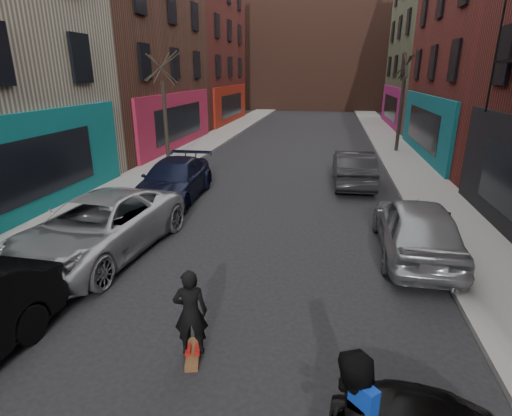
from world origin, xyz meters
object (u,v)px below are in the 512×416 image
at_px(parked_right_far, 416,227).
at_px(parked_right_end, 353,168).
at_px(tree_right_far, 403,93).
at_px(parked_left_far, 98,227).
at_px(tree_left_far, 164,100).
at_px(skateboard, 193,354).
at_px(parked_left_end, 174,180).
at_px(skateboarder, 191,313).

height_order(parked_right_far, parked_right_end, parked_right_far).
bearing_deg(parked_right_far, tree_right_far, -95.31).
bearing_deg(parked_left_far, parked_right_end, 55.56).
relative_size(tree_left_far, skateboard, 8.12).
xyz_separation_m(parked_right_far, skateboard, (-4.51, -5.00, -0.76)).
height_order(tree_left_far, parked_right_far, tree_left_far).
distance_m(parked_right_far, skateboard, 6.77).
xyz_separation_m(parked_left_end, skateboard, (3.70, -8.59, -0.70)).
distance_m(tree_left_far, parked_left_far, 11.23).
xyz_separation_m(tree_right_far, skateboard, (-6.20, -20.14, -3.48)).
distance_m(parked_left_far, parked_left_end, 5.11).
distance_m(tree_left_far, skateboarder, 15.64).
relative_size(parked_left_far, skateboard, 7.16).
bearing_deg(tree_right_far, skateboarder, -107.10).
bearing_deg(tree_right_far, tree_left_far, -154.18).
height_order(tree_left_far, tree_right_far, tree_right_far).
distance_m(tree_right_far, parked_left_end, 15.46).
height_order(parked_left_far, skateboard, parked_left_far).
height_order(parked_right_far, skateboard, parked_right_far).
height_order(tree_right_far, parked_left_end, tree_right_far).
xyz_separation_m(parked_left_far, parked_right_end, (6.99, 8.49, -0.04)).
distance_m(parked_left_end, parked_right_end, 7.68).
bearing_deg(parked_right_far, skateboard, 48.93).
xyz_separation_m(parked_left_far, skateboarder, (3.80, -3.48, 0.09)).
relative_size(tree_right_far, parked_right_end, 1.48).
xyz_separation_m(tree_left_far, parked_right_far, (10.72, -9.14, -2.57)).
xyz_separation_m(skateboard, skateboarder, (-0.00, 0.00, 0.83)).
distance_m(parked_right_end, skateboard, 12.41).
bearing_deg(parked_left_end, tree_right_far, 46.89).
distance_m(parked_left_far, parked_right_far, 8.45).
bearing_deg(parked_left_far, parked_right_far, 15.38).
bearing_deg(skateboarder, parked_right_far, -146.55).
xyz_separation_m(tree_right_far, parked_left_far, (-9.99, -16.66, -2.73)).
bearing_deg(tree_right_far, parked_left_end, -130.59).
height_order(tree_right_far, skateboard, tree_right_far).
distance_m(parked_left_far, parked_right_end, 11.00).
xyz_separation_m(parked_left_end, parked_right_end, (6.89, 3.38, 0.00)).
height_order(parked_right_far, skateboarder, skateboarder).
relative_size(parked_right_end, skateboarder, 2.93).
bearing_deg(parked_left_end, skateboarder, -69.23).
relative_size(parked_right_far, skateboarder, 3.02).
bearing_deg(parked_right_end, parked_left_end, 24.19).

